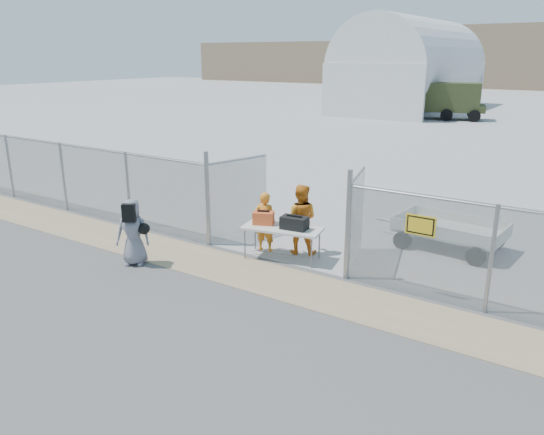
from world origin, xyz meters
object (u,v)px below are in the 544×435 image
Objects in this scene: security_worker_left at (265,222)px; visitor at (133,232)px; security_worker_right at (300,219)px; utility_trailer at (450,233)px; folding_table at (282,243)px.

visitor is (-2.12, -2.46, 0.02)m from security_worker_left.
security_worker_left is 0.97× the size of visitor.
utility_trailer is (3.08, 2.39, -0.47)m from security_worker_right.
folding_table is 4.41m from utility_trailer.
security_worker_right is 1.11× the size of visitor.
utility_trailer is (3.23, 3.00, 0.01)m from folding_table.
security_worker_right is at bearing -165.75° from security_worker_left.
folding_table is 0.80m from security_worker_left.
folding_table is 0.79m from security_worker_right.
security_worker_left is 0.90m from security_worker_right.
utility_trailer reaches higher than folding_table.
folding_table is 1.20× the size of visitor.
visitor is at bearing -133.80° from utility_trailer.
visitor reaches higher than folding_table.
security_worker_left is 0.45× the size of utility_trailer.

